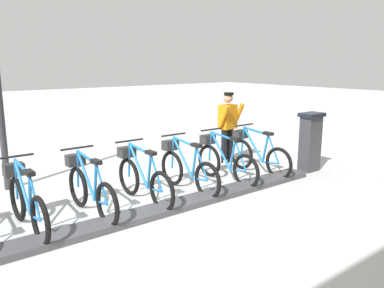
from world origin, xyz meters
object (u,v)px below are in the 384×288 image
object	(u,v)px
bike_docked_1	(224,160)
payment_kiosk	(310,141)
bike_docked_2	(186,168)
bike_docked_3	(142,177)
bike_docked_5	(26,201)
bike_docked_0	(257,154)
bike_docked_4	(89,188)
worker_near_rack	(228,125)

from	to	relation	value
bike_docked_1	payment_kiosk	bearing A→B (deg)	-105.96
bike_docked_2	bike_docked_1	bearing A→B (deg)	-90.00
bike_docked_1	bike_docked_3	xyz separation A→B (m)	(0.00, 1.88, 0.00)
bike_docked_5	payment_kiosk	bearing A→B (deg)	-95.66
payment_kiosk	bike_docked_3	xyz separation A→B (m)	(0.57, 3.88, -0.24)
bike_docked_1	bike_docked_0	bearing A→B (deg)	-90.00
payment_kiosk	bike_docked_1	size ratio (longest dim) A/B	0.74
bike_docked_0	bike_docked_4	bearing A→B (deg)	90.00
bike_docked_0	bike_docked_1	bearing A→B (deg)	90.00
payment_kiosk	worker_near_rack	xyz separation A→B (m)	(1.61, 0.94, 0.24)
bike_docked_4	worker_near_rack	xyz separation A→B (m)	(1.03, -3.89, 0.48)
payment_kiosk	bike_docked_4	bearing A→B (deg)	83.24
payment_kiosk	bike_docked_3	size ratio (longest dim) A/B	0.74
bike_docked_1	bike_docked_3	distance (m)	1.88
bike_docked_4	worker_near_rack	distance (m)	4.05
bike_docked_3	bike_docked_2	bearing A→B (deg)	-90.00
bike_docked_1	worker_near_rack	world-z (taller)	worker_near_rack
bike_docked_3	worker_near_rack	world-z (taller)	worker_near_rack
payment_kiosk	bike_docked_2	bearing A→B (deg)	79.00
bike_docked_1	bike_docked_5	distance (m)	3.77
bike_docked_4	worker_near_rack	bearing A→B (deg)	-75.12
payment_kiosk	bike_docked_0	distance (m)	1.23
bike_docked_4	bike_docked_5	size ratio (longest dim) A/B	1.00
bike_docked_5	bike_docked_4	bearing A→B (deg)	-90.00
bike_docked_1	bike_docked_3	bearing A→B (deg)	90.00
bike_docked_0	bike_docked_5	bearing A→B (deg)	90.00
bike_docked_5	bike_docked_1	bearing A→B (deg)	-90.00
bike_docked_0	worker_near_rack	xyz separation A→B (m)	(1.03, -0.12, 0.48)
bike_docked_0	bike_docked_1	world-z (taller)	same
worker_near_rack	bike_docked_2	bearing A→B (deg)	117.27
bike_docked_2	payment_kiosk	bearing A→B (deg)	-101.00
bike_docked_0	bike_docked_1	size ratio (longest dim) A/B	1.00
bike_docked_0	bike_docked_3	size ratio (longest dim) A/B	1.00
payment_kiosk	bike_docked_2	size ratio (longest dim) A/B	0.74
payment_kiosk	bike_docked_4	size ratio (longest dim) A/B	0.74
bike_docked_0	bike_docked_5	size ratio (longest dim) A/B	1.00
payment_kiosk	bike_docked_1	distance (m)	2.09
payment_kiosk	bike_docked_5	distance (m)	5.80
bike_docked_0	bike_docked_2	world-z (taller)	same
payment_kiosk	bike_docked_1	bearing A→B (deg)	74.04
bike_docked_5	bike_docked_2	bearing A→B (deg)	-90.00
bike_docked_4	bike_docked_0	bearing A→B (deg)	-90.00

